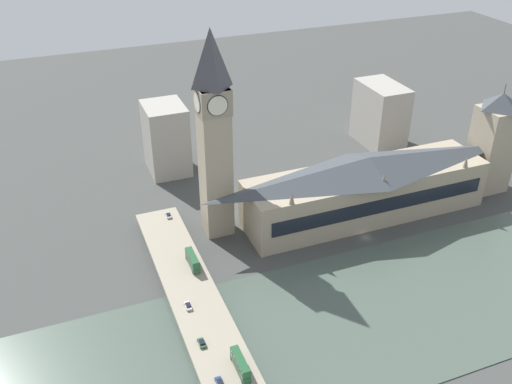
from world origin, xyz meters
The scene contains 14 objects.
ground_plane centered at (0.00, 0.00, 0.00)m, with size 600.00×600.00×0.00m, color #424442.
river_water centered at (-39.12, 0.00, 0.15)m, with size 66.23×360.00×0.30m, color #47564C.
parliament_hall centered at (15.57, -8.00, 13.56)m, with size 25.61×104.49×27.31m.
clock_tower centered at (27.17, 53.70, 43.80)m, with size 12.11×12.11×82.94m.
victoria_tower centered at (15.63, -71.83, 22.96)m, with size 15.17×15.17×49.92m.
road_bridge centered at (-39.12, 75.64, 3.91)m, with size 164.46×16.97×4.80m.
double_decker_bus_lead centered at (-50.34, 72.17, 7.49)m, with size 11.08×2.54×4.91m.
double_decker_bus_rear centered at (1.72, 71.46, 7.53)m, with size 10.83×2.65×4.94m.
car_northbound_lead centered at (36.86, 71.72, 5.50)m, with size 4.03×1.80×1.39m.
car_northbound_mid centered at (-36.41, 79.59, 5.46)m, with size 4.04×1.94×1.32m.
car_northbound_tail centered at (-52.97, 79.27, 5.47)m, with size 4.47×1.87×1.31m.
car_southbound_lead centered at (-18.95, 78.99, 5.49)m, with size 4.16×1.80×1.38m.
city_block_west centered at (74.69, -51.62, 16.22)m, with size 29.09×18.00×32.44m.
city_block_center centered at (85.49, 59.84, 16.82)m, with size 22.97×18.52×33.64m.
Camera 1 is at (-159.07, 110.17, 132.82)m, focal length 40.00 mm.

